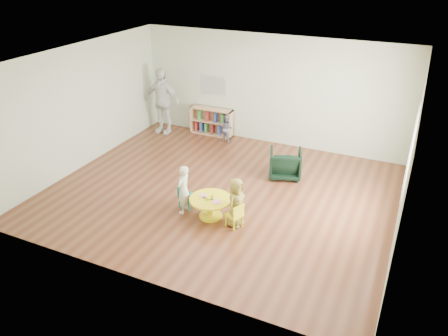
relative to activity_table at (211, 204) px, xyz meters
name	(u,v)px	position (x,y,z in m)	size (l,w,h in m)	color
room	(221,107)	(-0.21, 0.94, 1.61)	(7.10, 7.00, 2.80)	brown
activity_table	(211,204)	(0.00, 0.00, 0.00)	(0.81, 0.81, 0.45)	#FFF215
kid_chair_left	(186,194)	(-0.61, 0.12, 0.00)	(0.30, 0.30, 0.52)	#16796C
kid_chair_right	(235,215)	(0.57, -0.13, -0.01)	(0.35, 0.35, 0.50)	#FFF215
bookshelf	(212,121)	(-1.84, 3.79, 0.09)	(1.20, 0.30, 0.75)	tan
alphabet_poster	(214,85)	(-1.83, 3.92, 1.07)	(0.74, 0.01, 0.54)	silver
armchair	(285,164)	(0.78, 2.19, 0.04)	(0.69, 0.71, 0.64)	black
child_left	(183,189)	(-0.55, -0.05, 0.21)	(0.36, 0.24, 0.99)	white
child_right	(236,202)	(0.54, -0.04, 0.20)	(0.47, 0.30, 0.95)	yellow
toddler	(227,128)	(-1.25, 3.49, 0.09)	(0.36, 0.28, 0.74)	#1A1A42
adult_caretaker	(162,101)	(-3.13, 3.36, 0.62)	(1.06, 0.44, 1.81)	white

